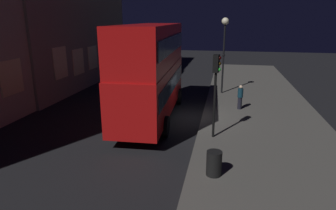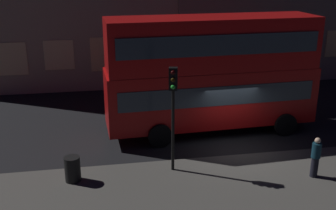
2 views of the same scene
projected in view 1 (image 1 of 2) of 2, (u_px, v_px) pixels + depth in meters
ground_plane at (189, 117)px, 18.28m from camera, size 80.00×80.00×0.00m
sidewalk_slab at (263, 121)px, 17.44m from camera, size 44.00×7.18×0.12m
building_plain_facade at (46, 1)px, 26.17m from camera, size 16.95×8.38×14.79m
double_decker_bus at (151, 68)px, 17.23m from camera, size 10.12×3.16×5.55m
traffic_light_near_kerb at (216, 79)px, 14.12m from camera, size 0.37×0.39×4.13m
traffic_light_far_side at (146, 52)px, 27.90m from camera, size 0.34×0.37×4.00m
street_lamp at (224, 37)px, 22.59m from camera, size 0.55×0.55×5.82m
pedestrian at (240, 97)px, 19.34m from camera, size 0.35×0.35×1.60m
litter_bin at (214, 163)px, 11.18m from camera, size 0.59×0.59×0.96m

